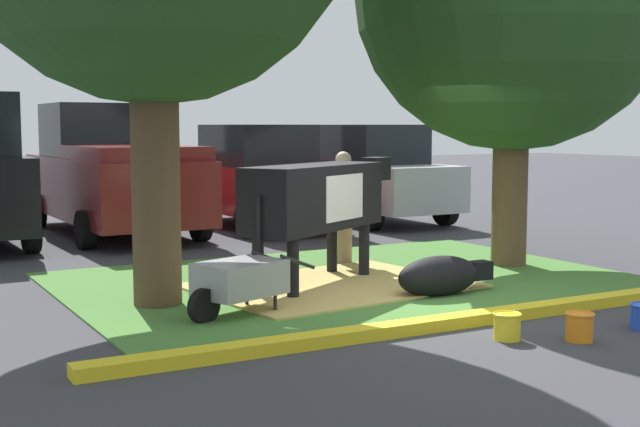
# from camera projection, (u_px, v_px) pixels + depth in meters

# --- Properties ---
(ground_plane) EXTENTS (80.00, 80.00, 0.00)m
(ground_plane) POSITION_uv_depth(u_px,v_px,m) (428.00, 305.00, 9.65)
(ground_plane) COLOR #38383D
(grass_island) EXTENTS (7.11, 5.08, 0.02)m
(grass_island) POSITION_uv_depth(u_px,v_px,m) (348.00, 280.00, 11.10)
(grass_island) COLOR #477A33
(grass_island) RESTS_ON ground
(curb_yellow) EXTENTS (8.31, 0.24, 0.12)m
(curb_yellow) POSITION_uv_depth(u_px,v_px,m) (484.00, 317.00, 8.76)
(curb_yellow) COLOR yellow
(curb_yellow) RESTS_ON ground
(hay_bedding) EXTENTS (3.47, 2.77, 0.04)m
(hay_bedding) POSITION_uv_depth(u_px,v_px,m) (332.00, 286.00, 10.64)
(hay_bedding) COLOR tan
(hay_bedding) RESTS_ON ground
(cow_holstein) EXTENTS (2.88, 1.92, 1.56)m
(cow_holstein) POSITION_uv_depth(u_px,v_px,m) (319.00, 198.00, 10.73)
(cow_holstein) COLOR black
(cow_holstein) RESTS_ON ground
(calf_lying) EXTENTS (1.30, 0.49, 0.48)m
(calf_lying) POSITION_uv_depth(u_px,v_px,m) (441.00, 276.00, 10.12)
(calf_lying) COLOR black
(calf_lying) RESTS_ON ground
(person_handler) EXTENTS (0.49, 0.34, 1.63)m
(person_handler) POSITION_uv_depth(u_px,v_px,m) (343.00, 204.00, 12.35)
(person_handler) COLOR #9E7F5B
(person_handler) RESTS_ON ground
(wheelbarrow) EXTENTS (1.60, 0.96, 0.63)m
(wheelbarrow) POSITION_uv_depth(u_px,v_px,m) (238.00, 280.00, 9.04)
(wheelbarrow) COLOR gray
(wheelbarrow) RESTS_ON ground
(bucket_yellow) EXTENTS (0.27, 0.27, 0.26)m
(bucket_yellow) POSITION_uv_depth(u_px,v_px,m) (507.00, 326.00, 8.05)
(bucket_yellow) COLOR yellow
(bucket_yellow) RESTS_ON ground
(bucket_orange) EXTENTS (0.28, 0.28, 0.27)m
(bucket_orange) POSITION_uv_depth(u_px,v_px,m) (579.00, 326.00, 8.00)
(bucket_orange) COLOR orange
(bucket_orange) RESTS_ON ground
(pickup_truck_maroon) EXTENTS (2.30, 5.44, 2.42)m
(pickup_truck_maroon) POSITION_uv_depth(u_px,v_px,m) (111.00, 174.00, 15.94)
(pickup_truck_maroon) COLOR maroon
(pickup_truck_maroon) RESTS_ON ground
(sedan_red) EXTENTS (2.08, 4.43, 2.02)m
(sedan_red) POSITION_uv_depth(u_px,v_px,m) (257.00, 177.00, 16.95)
(sedan_red) COLOR red
(sedan_red) RESTS_ON ground
(sedan_silver) EXTENTS (2.08, 4.43, 2.02)m
(sedan_silver) POSITION_uv_depth(u_px,v_px,m) (369.00, 174.00, 18.02)
(sedan_silver) COLOR #B7B7BC
(sedan_silver) RESTS_ON ground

